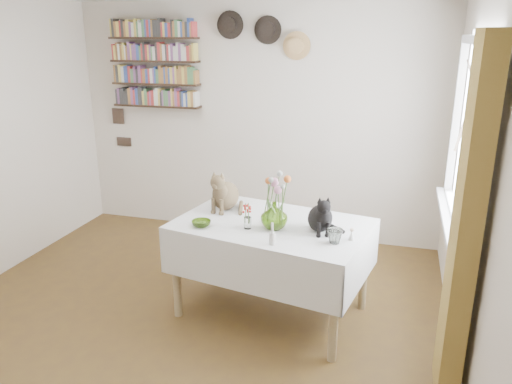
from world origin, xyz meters
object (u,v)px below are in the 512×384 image
(flower_vase, at_px, (274,215))
(dining_table, at_px, (272,246))
(tabby_cat, at_px, (226,188))
(bookshelf_unit, at_px, (155,65))
(black_cat, at_px, (320,211))

(flower_vase, bearing_deg, dining_table, 112.19)
(tabby_cat, bearing_deg, bookshelf_unit, 142.36)
(tabby_cat, xyz_separation_m, flower_vase, (0.50, -0.32, -0.07))
(flower_vase, relative_size, bookshelf_unit, 0.21)
(flower_vase, bearing_deg, tabby_cat, 147.20)
(dining_table, distance_m, flower_vase, 0.32)
(dining_table, xyz_separation_m, bookshelf_unit, (-1.72, 1.57, 1.26))
(black_cat, bearing_deg, flower_vase, 168.87)
(dining_table, relative_size, flower_vase, 7.63)
(flower_vase, distance_m, bookshelf_unit, 2.61)
(tabby_cat, bearing_deg, dining_table, -16.37)
(bookshelf_unit, bearing_deg, dining_table, -42.27)
(tabby_cat, relative_size, flower_vase, 1.69)
(black_cat, xyz_separation_m, flower_vase, (-0.33, -0.06, -0.04))
(black_cat, relative_size, flower_vase, 1.42)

